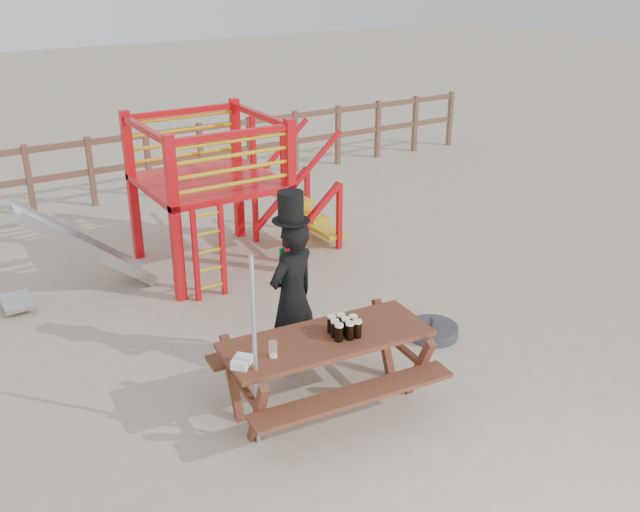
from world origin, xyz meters
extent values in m
plane|color=#B4A38C|center=(0.00, 0.00, 0.00)|extent=(60.00, 60.00, 0.00)
cube|color=brown|center=(0.00, 7.00, 1.10)|extent=(15.00, 0.06, 0.10)
cube|color=brown|center=(0.00, 7.00, 0.60)|extent=(15.00, 0.06, 0.10)
cube|color=brown|center=(-1.50, 7.00, 0.60)|extent=(0.09, 0.09, 1.20)
cube|color=brown|center=(-0.50, 7.00, 0.60)|extent=(0.09, 0.09, 1.20)
cube|color=brown|center=(0.50, 7.00, 0.60)|extent=(0.09, 0.09, 1.20)
cube|color=brown|center=(1.50, 7.00, 0.60)|extent=(0.09, 0.09, 1.20)
cube|color=brown|center=(2.50, 7.00, 0.60)|extent=(0.09, 0.09, 1.20)
cube|color=brown|center=(3.50, 7.00, 0.60)|extent=(0.09, 0.09, 1.20)
cube|color=brown|center=(4.50, 7.00, 0.60)|extent=(0.09, 0.09, 1.20)
cube|color=brown|center=(5.50, 7.00, 0.60)|extent=(0.09, 0.09, 1.20)
cube|color=brown|center=(6.50, 7.00, 0.60)|extent=(0.09, 0.09, 1.20)
cube|color=brown|center=(7.50, 7.00, 0.60)|extent=(0.09, 0.09, 1.20)
cube|color=red|center=(-0.60, 2.80, 1.05)|extent=(0.12, 0.12, 2.10)
cube|color=red|center=(1.00, 2.80, 1.05)|extent=(0.12, 0.12, 2.10)
cube|color=red|center=(-0.60, 4.40, 1.05)|extent=(0.12, 0.12, 2.10)
cube|color=red|center=(1.00, 4.40, 1.05)|extent=(0.12, 0.12, 2.10)
cube|color=red|center=(0.20, 3.60, 1.20)|extent=(1.72, 1.72, 0.08)
cube|color=red|center=(0.20, 2.80, 2.00)|extent=(1.60, 0.08, 0.08)
cube|color=red|center=(0.20, 4.40, 2.00)|extent=(1.60, 0.08, 0.08)
cube|color=red|center=(-0.60, 3.60, 2.00)|extent=(0.08, 1.60, 0.08)
cube|color=red|center=(1.00, 3.60, 2.00)|extent=(0.08, 1.60, 0.08)
cylinder|color=gold|center=(0.20, 2.80, 1.38)|extent=(1.50, 0.05, 0.05)
cylinder|color=gold|center=(0.20, 4.40, 1.38)|extent=(1.50, 0.05, 0.05)
cylinder|color=gold|center=(0.20, 2.80, 1.56)|extent=(1.50, 0.05, 0.05)
cylinder|color=gold|center=(0.20, 4.40, 1.56)|extent=(1.50, 0.05, 0.05)
cylinder|color=gold|center=(0.20, 2.80, 1.74)|extent=(1.50, 0.05, 0.05)
cylinder|color=gold|center=(0.20, 4.40, 1.74)|extent=(1.50, 0.05, 0.05)
cylinder|color=gold|center=(0.20, 2.80, 1.92)|extent=(1.50, 0.05, 0.05)
cylinder|color=gold|center=(0.20, 4.40, 1.92)|extent=(1.50, 0.05, 0.05)
cube|color=red|center=(-0.43, 2.65, 0.60)|extent=(0.06, 0.06, 1.20)
cube|color=red|center=(-0.07, 2.65, 0.60)|extent=(0.06, 0.06, 1.20)
cylinder|color=gold|center=(-0.25, 2.65, 0.15)|extent=(0.36, 0.04, 0.04)
cylinder|color=gold|center=(-0.25, 2.65, 0.39)|extent=(0.36, 0.04, 0.04)
cylinder|color=gold|center=(-0.25, 2.65, 0.63)|extent=(0.36, 0.04, 0.04)
cylinder|color=gold|center=(-0.25, 2.65, 0.87)|extent=(0.36, 0.04, 0.04)
cylinder|color=gold|center=(-0.25, 2.65, 1.11)|extent=(0.36, 0.04, 0.04)
cube|color=gold|center=(1.15, 3.60, 1.08)|extent=(0.30, 0.90, 0.06)
cube|color=gold|center=(1.43, 3.60, 0.78)|extent=(0.30, 0.90, 0.06)
cube|color=gold|center=(1.71, 3.60, 0.48)|extent=(0.30, 0.90, 0.06)
cube|color=gold|center=(1.99, 3.60, 0.18)|extent=(0.30, 0.90, 0.06)
cube|color=red|center=(1.55, 3.15, 0.60)|extent=(0.95, 0.08, 0.86)
cube|color=red|center=(1.55, 4.05, 0.60)|extent=(0.95, 0.08, 0.86)
cube|color=#B2B4B9|center=(-1.50, 3.60, 0.62)|extent=(1.53, 0.55, 1.21)
cube|color=#B2B4B9|center=(-1.50, 3.33, 0.66)|extent=(1.58, 0.04, 1.28)
cube|color=#B2B4B9|center=(-1.50, 3.87, 0.66)|extent=(1.58, 0.04, 1.28)
cube|color=#B2B4B9|center=(-2.40, 3.60, 0.10)|extent=(0.35, 0.55, 0.05)
cube|color=brown|center=(-0.28, -0.10, 0.73)|extent=(2.00, 0.90, 0.05)
cube|color=brown|center=(-0.33, -0.63, 0.44)|extent=(1.96, 0.45, 0.04)
cube|color=brown|center=(-0.23, 0.43, 0.44)|extent=(1.96, 0.45, 0.04)
cube|color=brown|center=(-1.10, -0.02, 0.35)|extent=(0.18, 1.17, 0.70)
cube|color=brown|center=(0.54, -0.17, 0.35)|extent=(0.18, 1.17, 0.70)
imported|color=black|center=(-0.21, 0.66, 0.82)|extent=(0.69, 0.55, 1.64)
cube|color=#0C8B2D|center=(-0.25, 0.78, 1.02)|extent=(0.07, 0.04, 0.38)
cylinder|color=black|center=(-0.21, 0.66, 1.65)|extent=(0.37, 0.37, 0.01)
cylinder|color=black|center=(-0.21, 0.66, 1.79)|extent=(0.25, 0.25, 0.28)
cube|color=white|center=(-0.25, 0.78, 1.89)|extent=(0.13, 0.04, 0.03)
cylinder|color=#B2B2B7|center=(-1.09, -0.25, 0.90)|extent=(0.04, 0.04, 1.80)
cylinder|color=#333337|center=(1.47, 0.40, 0.07)|extent=(0.57, 0.57, 0.13)
cylinder|color=#333337|center=(1.47, 0.40, 0.19)|extent=(0.07, 0.07, 0.11)
cube|color=white|center=(-1.16, -0.14, 0.79)|extent=(0.23, 0.23, 0.08)
cylinder|color=black|center=(-0.22, -0.22, 0.83)|extent=(0.08, 0.08, 0.15)
cylinder|color=#F3E9C7|center=(-0.22, -0.22, 0.91)|extent=(0.08, 0.08, 0.02)
cylinder|color=black|center=(-0.12, -0.24, 0.83)|extent=(0.08, 0.08, 0.15)
cylinder|color=#F3E9C7|center=(-0.12, -0.24, 0.91)|extent=(0.08, 0.08, 0.02)
cylinder|color=black|center=(-0.04, -0.25, 0.83)|extent=(0.08, 0.08, 0.15)
cylinder|color=#F3E9C7|center=(-0.04, -0.25, 0.91)|extent=(0.08, 0.08, 0.02)
cylinder|color=black|center=(-0.21, -0.14, 0.83)|extent=(0.08, 0.08, 0.15)
cylinder|color=#F3E9C7|center=(-0.21, -0.14, 0.91)|extent=(0.08, 0.08, 0.02)
cylinder|color=black|center=(-0.11, -0.15, 0.83)|extent=(0.08, 0.08, 0.15)
cylinder|color=#F3E9C7|center=(-0.11, -0.15, 0.91)|extent=(0.08, 0.08, 0.02)
cylinder|color=black|center=(-0.02, -0.15, 0.83)|extent=(0.08, 0.08, 0.15)
cylinder|color=#F3E9C7|center=(-0.02, -0.15, 0.91)|extent=(0.08, 0.08, 0.02)
cylinder|color=black|center=(-0.19, -0.04, 0.83)|extent=(0.08, 0.08, 0.15)
cylinder|color=#F3E9C7|center=(-0.19, -0.04, 0.91)|extent=(0.08, 0.08, 0.02)
cylinder|color=black|center=(-0.10, -0.06, 0.83)|extent=(0.08, 0.08, 0.15)
cylinder|color=#F3E9C7|center=(-0.10, -0.06, 0.91)|extent=(0.08, 0.08, 0.02)
cylinder|color=silver|center=(-0.86, -0.15, 0.83)|extent=(0.08, 0.08, 0.15)
cylinder|color=#F3E9C7|center=(-0.86, -0.15, 0.76)|extent=(0.07, 0.07, 0.02)
camera|label=1|loc=(-3.36, -4.94, 4.00)|focal=40.00mm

